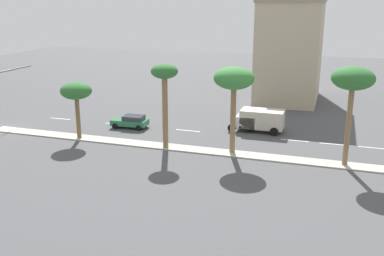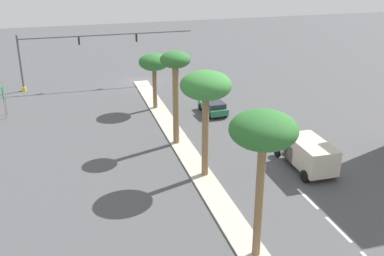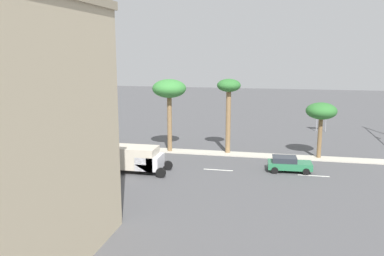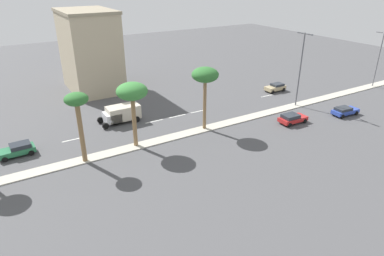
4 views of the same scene
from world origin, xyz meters
TOP-DOWN VIEW (x-y plane):
  - ground_plane at (0.00, 32.53)m, footprint 160.00×160.00m
  - lane_stripe_rear at (-6.08, 4.00)m, footprint 0.20×2.80m
  - lane_stripe_leading at (-6.08, 11.60)m, footprint 0.20×2.80m
  - lane_stripe_mid at (-6.08, 20.38)m, footprint 0.20×2.80m
  - lane_stripe_left at (-6.08, 31.95)m, footprint 0.20×2.80m
  - lane_stripe_front at (-6.08, 35.80)m, footprint 0.20×2.80m
  - lane_stripe_right at (-6.08, 39.53)m, footprint 0.20×2.80m
  - commercial_building at (-25.54, 28.98)m, footprint 12.65×8.54m
  - palm_tree_front at (0.24, 10.58)m, footprint 3.17×3.17m
  - palm_tree_mid at (0.35, 20.25)m, footprint 2.55×2.55m
  - palm_tree_inboard at (-0.26, 26.72)m, footprint 3.70×3.70m
  - palm_tree_right at (-0.13, 36.78)m, footprint 3.55×3.55m
  - sedan_green_inboard at (-5.20, 13.86)m, footprint 2.17×4.13m
  - box_truck at (-8.28, 27.77)m, footprint 2.66×5.86m

SIDE VIEW (x-z plane):
  - ground_plane at x=0.00m, z-range 0.00..0.00m
  - lane_stripe_rear at x=-6.08m, z-range 0.00..0.01m
  - lane_stripe_leading at x=-6.08m, z-range 0.00..0.01m
  - lane_stripe_mid at x=-6.08m, z-range 0.00..0.01m
  - lane_stripe_left at x=-6.08m, z-range 0.00..0.01m
  - lane_stripe_front at x=-6.08m, z-range 0.00..0.01m
  - lane_stripe_right at x=-6.08m, z-range 0.00..0.01m
  - sedan_green_inboard at x=-5.20m, z-range 0.05..1.47m
  - box_truck at x=-8.28m, z-range 0.12..2.53m
  - palm_tree_front at x=0.24m, z-range 2.04..7.87m
  - palm_tree_mid at x=0.35m, z-range 2.78..10.91m
  - palm_tree_inboard at x=-0.26m, z-range 2.91..10.95m
  - commercial_building at x=-25.54m, z-range 0.01..14.07m
  - palm_tree_right at x=-0.13m, z-range 3.19..11.74m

